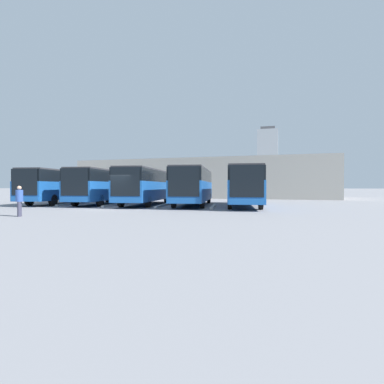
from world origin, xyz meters
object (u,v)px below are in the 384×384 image
bus_3 (104,185)px  bus_4 (63,185)px  bus_1 (193,185)px  pedestrian (19,200)px  bus_0 (243,185)px  bus_2 (146,185)px

bus_3 → bus_4: same height
bus_1 → bus_3: bearing=-6.8°
pedestrian → bus_4: bearing=-5.8°
bus_1 → bus_3: 8.70m
bus_3 → bus_4: 4.37m
bus_0 → bus_4: same height
bus_2 → pedestrian: size_ratio=6.68×
bus_0 → bus_2: size_ratio=1.00×
bus_1 → pedestrian: size_ratio=6.68×
bus_3 → pedestrian: bus_3 is taller
bus_0 → bus_4: 17.41m
bus_2 → bus_3: 4.35m
bus_0 → pedestrian: (10.77, 12.04, -0.88)m
bus_3 → bus_4: bearing=-3.5°
bus_2 → bus_4: same height
pedestrian → bus_3: bearing=-25.2°
bus_0 → bus_3: bearing=-7.9°
pedestrian → bus_2: bearing=-46.2°
bus_1 → bus_2: size_ratio=1.00×
bus_2 → pedestrian: bus_2 is taller
bus_1 → bus_0: bearing=169.8°
bus_3 → bus_4: (4.35, 0.44, 0.00)m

